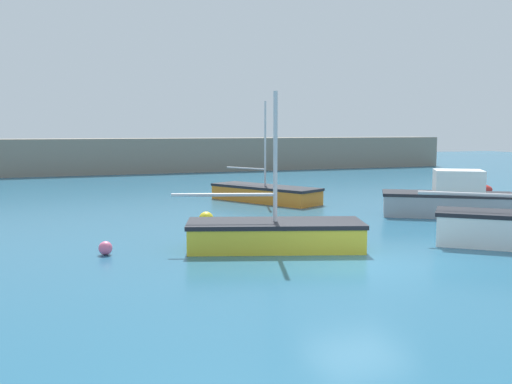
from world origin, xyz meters
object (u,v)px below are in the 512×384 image
Objects in this scene: fishing_dinghy_green at (472,189)px; mooring_buoy_yellow at (206,219)px; sailboat_short_mast at (265,193)px; mooring_buoy_pink at (105,248)px; cabin_cruiser_white at (450,199)px; sailboat_twin_hulled at (275,234)px.

mooring_buoy_yellow is (-15.28, -4.08, -0.07)m from fishing_dinghy_green.
sailboat_short_mast is 15.41× the size of mooring_buoy_pink.
fishing_dinghy_green is at bearing 14.97° from mooring_buoy_yellow.
fishing_dinghy_green is 0.40× the size of sailboat_short_mast.
fishing_dinghy_green is 15.82m from mooring_buoy_yellow.
fishing_dinghy_green is 7.70m from cabin_cruiser_white.
sailboat_twin_hulled is at bearing -79.98° from mooring_buoy_yellow.
mooring_buoy_yellow is at bearing -148.57° from fishing_dinghy_green.
sailboat_twin_hulled is at bearing -48.01° from sailboat_short_mast.
mooring_buoy_pink is at bearing 42.55° from cabin_cruiser_white.
sailboat_twin_hulled is 2.38× the size of fishing_dinghy_green.
fishing_dinghy_green is 4.33× the size of mooring_buoy_yellow.
cabin_cruiser_white is (-5.70, -5.17, 0.35)m from fishing_dinghy_green.
fishing_dinghy_green is at bearing -105.16° from cabin_cruiser_white.
sailboat_short_mast reaches higher than sailboat_twin_hulled.
sailboat_twin_hulled reaches higher than mooring_buoy_yellow.
fishing_dinghy_green is at bearing 53.94° from sailboat_short_mast.
mooring_buoy_pink is (-3.80, -3.43, -0.08)m from mooring_buoy_yellow.
sailboat_short_mast is at bearing -20.37° from cabin_cruiser_white.
sailboat_short_mast is 7.24m from mooring_buoy_yellow.
sailboat_short_mast reaches higher than cabin_cruiser_white.
sailboat_twin_hulled is 1.04× the size of cabin_cruiser_white.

